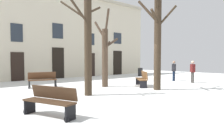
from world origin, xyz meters
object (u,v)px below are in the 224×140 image
at_px(tree_left_of_center, 88,41).
at_px(bench_far_corner, 42,80).
at_px(person_by_shop_door, 193,71).
at_px(person_strolling, 174,70).
at_px(litter_bin, 140,72).
at_px(tree_near_facade, 157,39).
at_px(tree_right_of_center, 105,53).
at_px(bench_back_to_back_left, 142,79).
at_px(bench_facing_shops, 50,101).

relative_size(tree_left_of_center, bench_far_corner, 2.80).
height_order(bench_far_corner, person_by_shop_door, person_by_shop_door).
distance_m(person_strolling, person_by_shop_door, 1.62).
bearing_deg(litter_bin, tree_near_facade, -133.47).
height_order(tree_right_of_center, bench_back_to_back_left, tree_right_of_center).
distance_m(tree_left_of_center, bench_far_corner, 4.57).
bearing_deg(litter_bin, tree_right_of_center, -153.10).
relative_size(tree_near_facade, bench_far_corner, 3.30).
bearing_deg(person_strolling, person_by_shop_door, 68.42).
bearing_deg(bench_far_corner, bench_facing_shops, -94.85).
distance_m(tree_right_of_center, bench_facing_shops, 6.98).
relative_size(tree_left_of_center, tree_near_facade, 0.85).
xyz_separation_m(bench_far_corner, person_by_shop_door, (9.12, -4.69, 0.40)).
distance_m(tree_left_of_center, tree_near_facade, 4.01).
relative_size(bench_back_to_back_left, person_strolling, 1.10).
height_order(litter_bin, bench_far_corner, bench_far_corner).
bearing_deg(person_strolling, bench_facing_shops, -0.83).
bearing_deg(litter_bin, person_by_shop_door, -105.20).
height_order(tree_near_facade, bench_far_corner, tree_near_facade).
bearing_deg(tree_near_facade, tree_left_of_center, 164.78).
height_order(tree_right_of_center, person_strolling, tree_right_of_center).
xyz_separation_m(tree_right_of_center, person_strolling, (6.23, -0.87, -1.20)).
distance_m(tree_left_of_center, person_strolling, 8.98).
xyz_separation_m(tree_left_of_center, litter_bin, (10.37, 5.80, -2.13)).
bearing_deg(person_strolling, tree_near_facade, 6.05).
relative_size(tree_right_of_center, bench_far_corner, 2.67).
relative_size(tree_left_of_center, person_strolling, 3.04).
bearing_deg(litter_bin, bench_back_to_back_left, -138.17).
bearing_deg(tree_left_of_center, tree_right_of_center, 35.84).
xyz_separation_m(tree_near_facade, bench_far_corner, (-4.38, 5.09, -2.30)).
xyz_separation_m(tree_near_facade, bench_facing_shops, (-6.76, -1.22, -2.31)).
bearing_deg(bench_far_corner, person_by_shop_door, -11.35).
relative_size(bench_far_corner, person_strolling, 1.08).
relative_size(litter_bin, person_by_shop_door, 0.52).
xyz_separation_m(bench_back_to_back_left, person_strolling, (4.40, 0.53, 0.38)).
xyz_separation_m(tree_left_of_center, bench_facing_shops, (-2.89, -2.27, -2.09)).
height_order(bench_far_corner, person_strolling, person_strolling).
relative_size(litter_bin, bench_far_corner, 0.48).
relative_size(bench_facing_shops, person_by_shop_door, 1.15).
bearing_deg(bench_facing_shops, person_by_shop_door, 78.22).
relative_size(bench_facing_shops, person_strolling, 1.16).
distance_m(tree_right_of_center, person_by_shop_door, 6.67).
bearing_deg(person_strolling, bench_far_corner, -34.67).
height_order(litter_bin, person_strolling, person_strolling).
bearing_deg(litter_bin, bench_facing_shops, -148.66).
bearing_deg(bench_far_corner, tree_right_of_center, -20.09).
bearing_deg(person_by_shop_door, bench_back_to_back_left, -67.85).
relative_size(bench_facing_shops, bench_far_corner, 1.07).
xyz_separation_m(tree_left_of_center, bench_far_corner, (-0.51, 4.04, -2.08)).
bearing_deg(litter_bin, bench_far_corner, -170.76).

